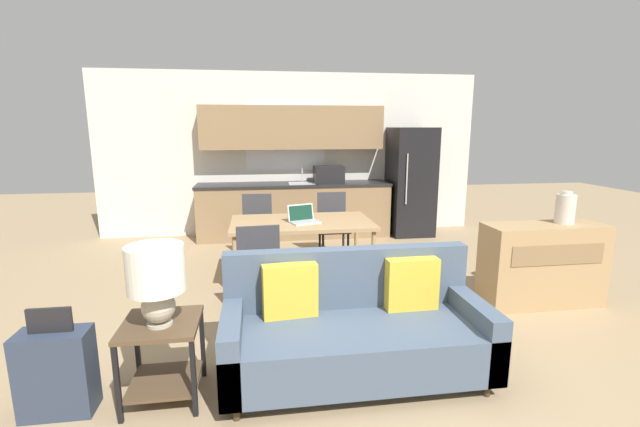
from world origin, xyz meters
name	(u,v)px	position (x,y,z in m)	size (l,w,h in m)	color
ground_plane	(347,385)	(0.00, 0.00, 0.00)	(20.00, 20.00, 0.00)	#9E8460
wall_back	(292,154)	(0.00, 4.63, 1.36)	(6.40, 0.07, 2.70)	silver
kitchen_counter	(295,186)	(0.01, 4.33, 0.84)	(3.17, 0.65, 2.15)	#8E704C
refrigerator	(410,182)	(1.97, 4.21, 0.90)	(0.69, 0.77, 1.80)	black
dining_table	(302,226)	(-0.10, 2.14, 0.68)	(1.63, 0.95, 0.74)	tan
couch	(354,329)	(0.08, 0.15, 0.35)	(1.89, 0.80, 0.90)	#3D2D1E
side_table	(163,347)	(-1.25, 0.04, 0.37)	(0.49, 0.49, 0.55)	brown
table_lamp	(156,276)	(-1.25, 0.00, 0.88)	(0.36, 0.36, 0.53)	#B2A893
credenza	(542,264)	(2.28, 1.13, 0.42)	(1.22, 0.43, 0.84)	tan
vase	(565,208)	(2.50, 1.17, 1.00)	(0.19, 0.19, 0.33)	beige
dining_chair_far_right	(333,223)	(0.42, 3.00, 0.50)	(0.43, 0.43, 0.92)	#38383D
dining_chair_near_left	(258,265)	(-0.61, 1.29, 0.50)	(0.45, 0.45, 0.92)	#38383D
dining_chair_far_left	(257,226)	(-0.62, 2.99, 0.50)	(0.44, 0.44, 0.92)	#38383D
laptop	(303,218)	(-0.09, 2.08, 0.78)	(0.39, 0.35, 0.20)	#B7BABC
suitcase	(57,372)	(-1.89, -0.02, 0.29)	(0.43, 0.22, 0.72)	#2D384C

